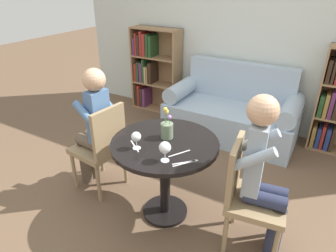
# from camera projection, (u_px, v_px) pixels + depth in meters

# --- Properties ---
(ground_plane) EXTENTS (16.00, 16.00, 0.00)m
(ground_plane) POSITION_uv_depth(u_px,v_px,m) (165.00, 212.00, 2.73)
(ground_plane) COLOR brown
(back_wall) EXTENTS (5.20, 0.05, 2.70)m
(back_wall) POSITION_uv_depth(u_px,v_px,m) (251.00, 26.00, 3.78)
(back_wall) COLOR silver
(back_wall) RESTS_ON ground_plane
(round_table) EXTENTS (0.88, 0.88, 0.74)m
(round_table) POSITION_uv_depth(u_px,v_px,m) (165.00, 159.00, 2.47)
(round_table) COLOR black
(round_table) RESTS_ON ground_plane
(couch) EXTENTS (1.65, 0.80, 0.92)m
(couch) POSITION_uv_depth(u_px,v_px,m) (232.00, 113.00, 3.92)
(couch) COLOR #9EB2C6
(couch) RESTS_ON ground_plane
(bookshelf_left) EXTENTS (0.75, 0.28, 1.25)m
(bookshelf_left) POSITION_uv_depth(u_px,v_px,m) (152.00, 68.00, 4.61)
(bookshelf_left) COLOR #93704C
(bookshelf_left) RESTS_ON ground_plane
(chair_left) EXTENTS (0.46, 0.46, 0.90)m
(chair_left) POSITION_uv_depth(u_px,v_px,m) (102.00, 145.00, 2.83)
(chair_left) COLOR #937A56
(chair_left) RESTS_ON ground_plane
(chair_right) EXTENTS (0.47, 0.47, 0.90)m
(chair_right) POSITION_uv_depth(u_px,v_px,m) (248.00, 192.00, 2.22)
(chair_right) COLOR #937A56
(chair_right) RESTS_ON ground_plane
(person_left) EXTENTS (0.44, 0.37, 1.24)m
(person_left) POSITION_uv_depth(u_px,v_px,m) (94.00, 127.00, 2.81)
(person_left) COLOR brown
(person_left) RESTS_ON ground_plane
(person_right) EXTENTS (0.44, 0.37, 1.27)m
(person_right) POSITION_uv_depth(u_px,v_px,m) (264.00, 174.00, 2.11)
(person_right) COLOR #282D47
(person_right) RESTS_ON ground_plane
(wine_glass_left) EXTENTS (0.08, 0.08, 0.14)m
(wine_glass_left) POSITION_uv_depth(u_px,v_px,m) (136.00, 137.00, 2.27)
(wine_glass_left) COLOR white
(wine_glass_left) RESTS_ON round_table
(wine_glass_right) EXTENTS (0.09, 0.09, 0.15)m
(wine_glass_right) POSITION_uv_depth(u_px,v_px,m) (165.00, 148.00, 2.11)
(wine_glass_right) COLOR white
(wine_glass_right) RESTS_ON round_table
(flower_vase) EXTENTS (0.10, 0.10, 0.26)m
(flower_vase) POSITION_uv_depth(u_px,v_px,m) (167.00, 129.00, 2.43)
(flower_vase) COLOR gray
(flower_vase) RESTS_ON round_table
(knife_left_setting) EXTENTS (0.14, 0.14, 0.00)m
(knife_left_setting) POSITION_uv_depth(u_px,v_px,m) (185.00, 162.00, 2.13)
(knife_left_setting) COLOR silver
(knife_left_setting) RESTS_ON round_table
(fork_left_setting) EXTENTS (0.16, 0.12, 0.00)m
(fork_left_setting) POSITION_uv_depth(u_px,v_px,m) (135.00, 146.00, 2.34)
(fork_left_setting) COLOR silver
(fork_left_setting) RESTS_ON round_table
(knife_right_setting) EXTENTS (0.10, 0.17, 0.00)m
(knife_right_setting) POSITION_uv_depth(u_px,v_px,m) (179.00, 153.00, 2.24)
(knife_right_setting) COLOR silver
(knife_right_setting) RESTS_ON round_table
(fork_right_setting) EXTENTS (0.12, 0.16, 0.00)m
(fork_right_setting) POSITION_uv_depth(u_px,v_px,m) (185.00, 163.00, 2.12)
(fork_right_setting) COLOR silver
(fork_right_setting) RESTS_ON round_table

